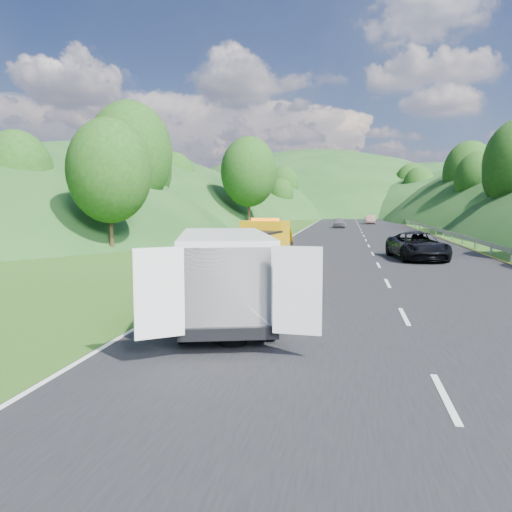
% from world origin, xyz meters
% --- Properties ---
extents(ground, '(320.00, 320.00, 0.00)m').
position_xyz_m(ground, '(0.00, 0.00, 0.00)').
color(ground, '#38661E').
rests_on(ground, ground).
extents(road_surface, '(14.00, 200.00, 0.02)m').
position_xyz_m(road_surface, '(3.00, 40.00, 0.01)').
color(road_surface, black).
rests_on(road_surface, ground).
extents(guardrail, '(0.06, 140.00, 1.52)m').
position_xyz_m(guardrail, '(10.30, 52.50, 0.00)').
color(guardrail, gray).
rests_on(guardrail, ground).
extents(tree_line_left, '(14.00, 140.00, 14.00)m').
position_xyz_m(tree_line_left, '(-19.00, 60.00, 0.00)').
color(tree_line_left, '#2B5A1A').
rests_on(tree_line_left, ground).
extents(tree_line_right, '(14.00, 140.00, 14.00)m').
position_xyz_m(tree_line_right, '(23.00, 60.00, 0.00)').
color(tree_line_right, '#2B5A1A').
rests_on(tree_line_right, ground).
extents(hills_backdrop, '(201.00, 288.60, 44.00)m').
position_xyz_m(hills_backdrop, '(6.50, 134.70, 0.00)').
color(hills_backdrop, '#2D5B23').
rests_on(hills_backdrop, ground).
extents(tow_truck, '(2.96, 6.03, 2.48)m').
position_xyz_m(tow_truck, '(-2.78, 6.91, 1.21)').
color(tow_truck, black).
rests_on(tow_truck, ground).
extents(white_van, '(4.66, 7.33, 2.42)m').
position_xyz_m(white_van, '(-1.85, -3.51, 1.37)').
color(white_van, black).
rests_on(white_van, ground).
extents(woman, '(0.52, 0.67, 1.72)m').
position_xyz_m(woman, '(-2.94, 1.96, 0.00)').
color(woman, white).
rests_on(woman, ground).
extents(child, '(0.55, 0.54, 0.90)m').
position_xyz_m(child, '(-2.71, -1.34, 0.00)').
color(child, tan).
rests_on(child, ground).
extents(worker, '(1.23, 1.10, 1.65)m').
position_xyz_m(worker, '(-1.17, -5.22, 0.00)').
color(worker, black).
rests_on(worker, ground).
extents(suitcase, '(0.41, 0.26, 0.63)m').
position_xyz_m(suitcase, '(-4.62, 1.25, 0.31)').
color(suitcase, '#514D3C').
rests_on(suitcase, ground).
extents(spare_tire, '(0.61, 0.61, 0.20)m').
position_xyz_m(spare_tire, '(-1.15, -5.58, 0.00)').
color(spare_tire, black).
rests_on(spare_tire, ground).
extents(passing_suv, '(3.35, 5.86, 1.54)m').
position_xyz_m(passing_suv, '(5.33, 13.17, 0.00)').
color(passing_suv, black).
rests_on(passing_suv, ground).
extents(dist_car_a, '(1.59, 3.95, 1.35)m').
position_xyz_m(dist_car_a, '(0.38, 50.66, 0.00)').
color(dist_car_a, '#555359').
rests_on(dist_car_a, ground).
extents(dist_car_b, '(1.48, 4.23, 1.39)m').
position_xyz_m(dist_car_b, '(4.92, 64.38, 0.00)').
color(dist_car_b, brown).
rests_on(dist_car_b, ground).
extents(dist_car_c, '(2.09, 5.15, 1.49)m').
position_xyz_m(dist_car_c, '(1.74, 96.79, 0.00)').
color(dist_car_c, '#A95466').
rests_on(dist_car_c, ground).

